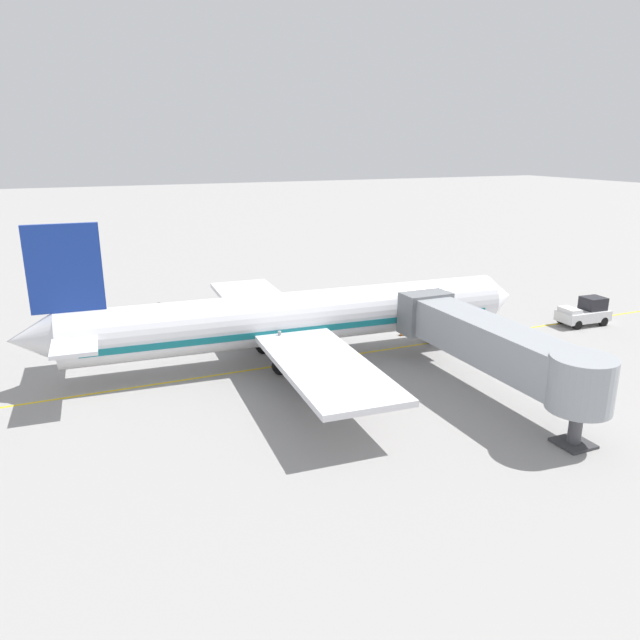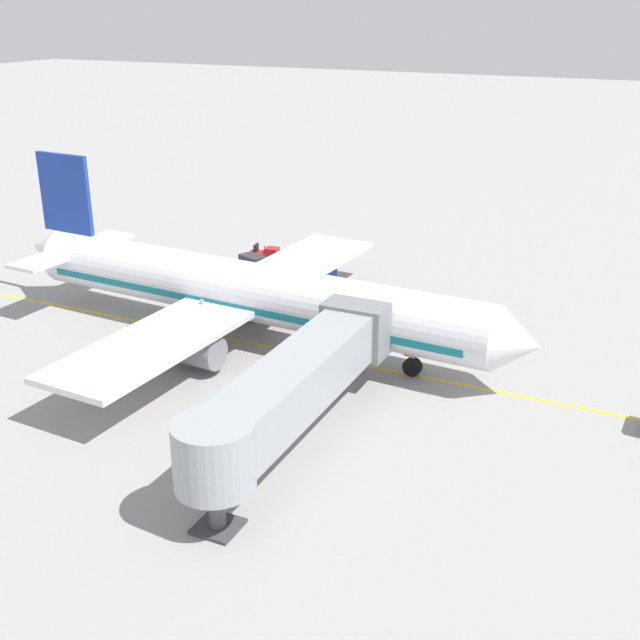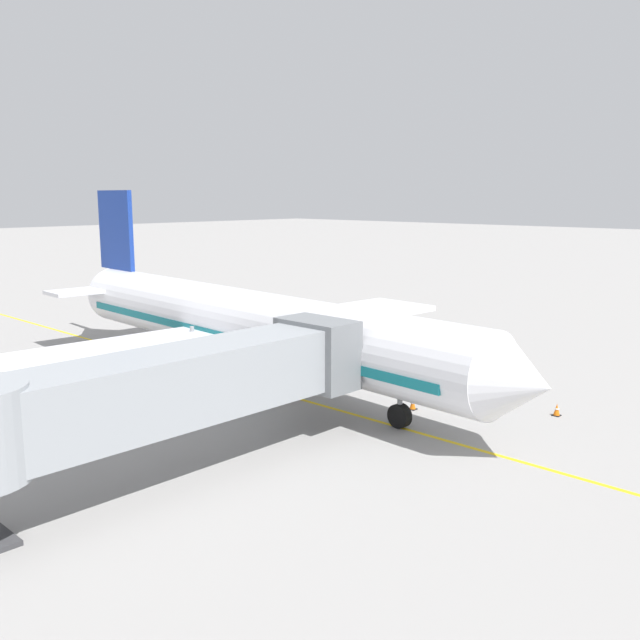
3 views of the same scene
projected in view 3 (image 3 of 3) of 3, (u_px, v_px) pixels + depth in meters
name	position (u px, v px, depth m)	size (l,w,h in m)	color
ground_plane	(251.00, 385.00, 38.09)	(400.00, 400.00, 0.00)	gray
gate_lead_in_line	(251.00, 385.00, 38.09)	(0.24, 80.00, 0.01)	gold
parked_airliner	(244.00, 324.00, 38.85)	(30.25, 37.33, 10.63)	silver
jet_bridge	(172.00, 388.00, 24.97)	(17.16, 3.50, 4.98)	#93999E
baggage_tug_lead	(372.00, 362.00, 40.32)	(1.33, 2.52, 1.62)	navy
baggage_tug_trailing	(354.00, 333.00, 49.10)	(1.70, 2.68, 1.62)	#1E339E
baggage_tug_spare	(331.00, 320.00, 53.88)	(1.61, 2.65, 1.62)	#B21E1E
baggage_cart_front	(371.00, 335.00, 46.91)	(2.02, 2.95, 1.58)	#4C4C51
baggage_cart_second_in_train	(346.00, 330.00, 48.96)	(2.02, 2.95, 1.58)	#4C4C51
baggage_cart_third_in_train	(309.00, 323.00, 51.49)	(2.02, 2.95, 1.58)	#4C4C51
ground_crew_wing_walker	(303.00, 349.00, 42.62)	(0.57, 0.58, 1.69)	#232328
ground_crew_loader	(305.00, 357.00, 40.54)	(0.46, 0.66, 1.69)	#232328
safety_cone_nose_left	(450.00, 382.00, 37.61)	(0.36, 0.36, 0.59)	black
safety_cone_nose_right	(557.00, 410.00, 32.79)	(0.36, 0.36, 0.59)	black
safety_cone_wing_tip	(413.00, 404.00, 33.76)	(0.36, 0.36, 0.59)	black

